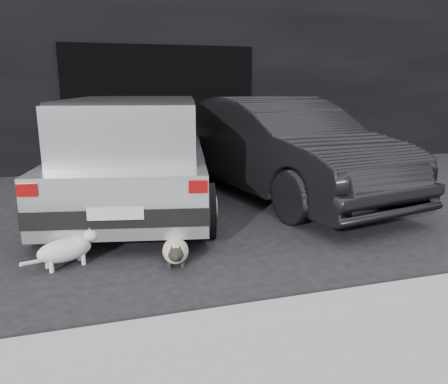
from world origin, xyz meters
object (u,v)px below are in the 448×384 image
object	(u,v)px
silver_hatchback	(136,149)
cat_white	(68,248)
cat_siamese	(176,251)
second_car	(280,147)

from	to	relation	value
silver_hatchback	cat_white	xyz separation A→B (m)	(-0.90, -2.03, -0.70)
silver_hatchback	cat_siamese	distance (m)	2.40
second_car	cat_siamese	xyz separation A→B (m)	(-2.18, -2.37, -0.68)
silver_hatchback	second_car	bearing A→B (deg)	13.84
silver_hatchback	second_car	world-z (taller)	silver_hatchback
second_car	cat_white	size ratio (longest dim) A/B	6.49
silver_hatchback	second_car	xyz separation A→B (m)	(2.34, 0.09, -0.08)
silver_hatchback	cat_siamese	bearing A→B (deg)	-74.55
silver_hatchback	second_car	distance (m)	2.34
silver_hatchback	cat_white	distance (m)	2.33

